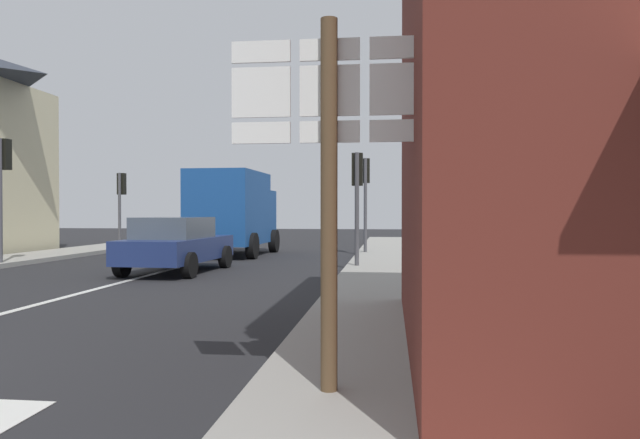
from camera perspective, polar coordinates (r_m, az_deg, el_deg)
The scene contains 10 objects.
ground_plane at distance 15.88m, azimuth -15.81°, elevation -5.11°, with size 80.00×80.00×0.00m, color #232326.
sidewalk_right at distance 12.67m, azimuth 6.49°, elevation -6.26°, with size 2.29×44.00×0.14m, color gray.
lane_centre_stripe at distance 12.31m, azimuth -23.05°, elevation -6.82°, with size 0.16×12.00×0.01m, color silver.
sedan_far at distance 16.16m, azimuth -13.68°, elevation -2.30°, with size 2.12×4.28×1.47m.
delivery_truck at distance 21.95m, azimuth -8.36°, elevation 0.84°, with size 2.57×5.05×3.05m.
route_sign_post at distance 4.89m, azimuth 0.90°, elevation 5.29°, with size 1.66×0.14×3.20m.
traffic_light_near_left at distance 19.63m, azimuth -28.24°, elevation 4.05°, with size 0.30×0.49×3.75m.
traffic_light_far_right at distance 21.84m, azimuth 4.42°, elevation 3.46°, with size 0.30×0.49×3.57m.
traffic_light_far_left at distance 26.20m, azimuth -18.63°, elevation 2.42°, with size 0.30×0.49×3.24m.
traffic_light_near_right at distance 16.39m, azimuth 3.61°, elevation 3.49°, with size 0.30×0.49×3.24m.
Camera 1 is at (6.08, -4.58, 1.62)m, focal length 33.18 mm.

